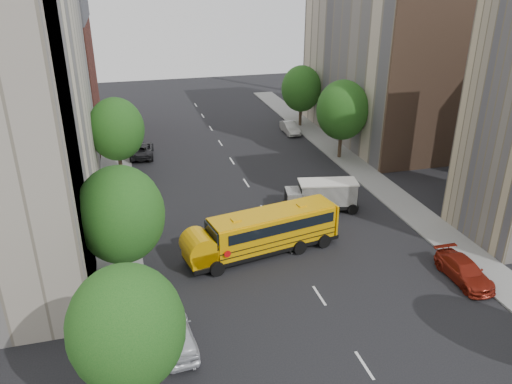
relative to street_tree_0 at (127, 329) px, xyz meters
name	(u,v)px	position (x,y,z in m)	size (l,w,h in m)	color
ground	(279,234)	(11.00, 14.00, -4.64)	(120.00, 120.00, 0.00)	black
sidewalk_left	(118,222)	(-0.50, 19.00, -4.58)	(3.00, 80.00, 0.12)	slate
sidewalk_right	(386,190)	(22.50, 19.00, -4.58)	(3.00, 80.00, 0.12)	slate
lane_markings	(246,183)	(11.00, 24.00, -4.64)	(0.15, 64.00, 0.01)	silver
building_left_cream	(3,97)	(-7.00, 20.00, 5.36)	(10.00, 26.00, 20.00)	beige
building_left_redbrick	(47,84)	(-7.00, 42.00, 1.86)	(10.00, 15.00, 13.00)	maroon
building_right_far	(381,58)	(29.00, 34.00, 4.36)	(10.00, 22.00, 18.00)	beige
building_right_sidewall	(439,77)	(29.00, 23.00, 4.36)	(10.10, 0.30, 18.00)	brown
street_tree_0	(127,329)	(0.00, 0.00, 0.00)	(4.80, 4.80, 7.41)	#38281C
street_tree_1	(121,215)	(0.00, 10.00, 0.31)	(5.12, 5.12, 7.90)	#38281C
street_tree_2	(116,129)	(0.00, 28.00, 0.19)	(4.99, 4.99, 7.71)	#38281C
street_tree_4	(342,110)	(22.00, 28.00, 0.43)	(5.25, 5.25, 8.10)	#38281C
street_tree_5	(301,89)	(22.00, 40.00, 0.06)	(4.86, 4.86, 7.51)	#38281C
school_bus	(262,231)	(9.00, 11.69, -2.93)	(11.15, 4.49, 3.07)	black
safari_truck	(322,195)	(15.56, 16.99, -3.33)	(6.08, 3.13, 2.48)	black
parked_car_0	(176,334)	(2.20, 3.83, -3.88)	(1.79, 4.45, 1.51)	silver
parked_car_1	(142,205)	(1.40, 20.06, -3.88)	(1.61, 4.61, 1.52)	white
parked_car_2	(142,150)	(2.20, 33.91, -3.93)	(2.36, 5.11, 1.42)	black
parked_car_3	(464,271)	(20.38, 5.20, -3.97)	(1.88, 4.64, 1.35)	maroon
parked_car_5	(290,128)	(19.80, 37.46, -3.95)	(1.46, 4.17, 1.38)	#A1A19C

